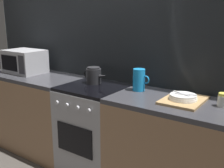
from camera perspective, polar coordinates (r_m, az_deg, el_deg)
The scene contains 10 objects.
ground_plane at distance 2.96m, azimuth -3.51°, elevation -17.48°, with size 8.00×8.00×0.00m, color #47423D.
back_wall at distance 2.80m, azimuth 0.25°, elevation 6.94°, with size 3.60×0.05×2.40m.
counter_left at distance 3.35m, azimuth -15.85°, elevation -5.58°, with size 1.20×0.60×0.90m.
stove_unit at distance 2.75m, azimuth -3.67°, elevation -9.51°, with size 0.60×0.63×0.90m.
counter_right at distance 2.35m, azimuth 14.33°, elevation -14.33°, with size 1.20×0.60×0.90m.
microwave at distance 3.35m, azimuth -18.09°, elevation 4.60°, with size 0.46×0.35×0.27m.
kettle at distance 2.68m, azimuth -3.92°, elevation 1.83°, with size 0.28×0.15×0.17m.
pitcher at distance 2.42m, azimuth 5.78°, elevation 0.89°, with size 0.16×0.11×0.20m.
dish_pile at distance 2.20m, azimuth 14.96°, elevation -3.04°, with size 0.30×0.40×0.07m.
spice_jar at distance 2.16m, azimuth 22.51°, elevation -3.18°, with size 0.08×0.08×0.10m.
Camera 1 is at (1.58, -1.96, 1.56)m, focal length 42.97 mm.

